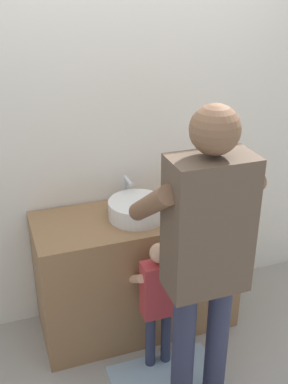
% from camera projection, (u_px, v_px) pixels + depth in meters
% --- Properties ---
extents(ground_plane, '(14.00, 14.00, 0.00)m').
position_uv_depth(ground_plane, '(152.00, 351.00, 3.04)').
color(ground_plane, '#9E998E').
extents(back_wall, '(4.40, 0.08, 2.70)m').
position_uv_depth(back_wall, '(120.00, 121.00, 2.98)').
color(back_wall, silver).
rests_on(back_wall, ground).
extents(vanity_cabinet, '(1.28, 0.54, 0.84)m').
position_uv_depth(vanity_cabinet, '(137.00, 271.00, 3.12)').
color(vanity_cabinet, olive).
rests_on(vanity_cabinet, ground).
extents(sink_basin, '(0.35, 0.35, 0.11)m').
position_uv_depth(sink_basin, '(137.00, 209.00, 2.89)').
color(sink_basin, silver).
rests_on(sink_basin, vanity_cabinet).
extents(faucet, '(0.18, 0.14, 0.18)m').
position_uv_depth(faucet, '(127.00, 191.00, 3.06)').
color(faucet, '#B7BABF').
rests_on(faucet, vanity_cabinet).
extents(toothbrush_cup, '(0.07, 0.07, 0.21)m').
position_uv_depth(toothbrush_cup, '(187.00, 197.00, 3.05)').
color(toothbrush_cup, silver).
rests_on(toothbrush_cup, vanity_cabinet).
extents(bath_mat, '(0.64, 0.40, 0.02)m').
position_uv_depth(bath_mat, '(166.00, 379.00, 2.83)').
color(bath_mat, '#99B7CC').
rests_on(bath_mat, ground).
extents(child_toddler, '(0.27, 0.27, 0.87)m').
position_uv_depth(child_toddler, '(158.00, 295.00, 2.73)').
color(child_toddler, '#2D334C').
rests_on(child_toddler, ground).
extents(adult_parent, '(0.53, 0.56, 1.72)m').
position_uv_depth(adult_parent, '(206.00, 243.00, 2.27)').
color(adult_parent, '#2D334C').
rests_on(adult_parent, ground).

